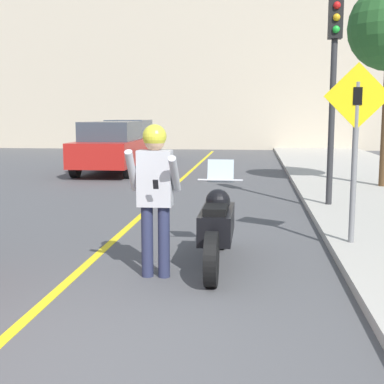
{
  "coord_description": "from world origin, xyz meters",
  "views": [
    {
      "loc": [
        1.51,
        -3.75,
        1.92
      ],
      "look_at": [
        0.72,
        3.1,
        0.91
      ],
      "focal_mm": 50.0,
      "sensor_mm": 36.0,
      "label": 1
    }
  ],
  "objects": [
    {
      "name": "ground_plane",
      "position": [
        0.0,
        0.0,
        0.0
      ],
      "size": [
        80.0,
        80.0,
        0.0
      ],
      "primitive_type": "plane",
      "color": "#4C4C4F"
    },
    {
      "name": "road_center_line",
      "position": [
        -0.6,
        6.0,
        0.0
      ],
      "size": [
        0.12,
        36.0,
        0.01
      ],
      "color": "yellow",
      "rests_on": "ground"
    },
    {
      "name": "building_backdrop",
      "position": [
        0.0,
        26.0,
        4.35
      ],
      "size": [
        28.0,
        1.2,
        8.7
      ],
      "color": "beige",
      "rests_on": "ground"
    },
    {
      "name": "motorcycle",
      "position": [
        1.06,
        2.91,
        0.51
      ],
      "size": [
        0.62,
        2.37,
        1.3
      ],
      "color": "black",
      "rests_on": "ground"
    },
    {
      "name": "person_biker",
      "position": [
        0.38,
        2.31,
        1.12
      ],
      "size": [
        0.59,
        0.49,
        1.81
      ],
      "color": "#282D4C",
      "rests_on": "ground"
    },
    {
      "name": "crossing_sign",
      "position": [
        2.9,
        3.83,
        1.62
      ],
      "size": [
        0.91,
        0.08,
        2.49
      ],
      "color": "slate",
      "rests_on": "sidewalk_curb"
    },
    {
      "name": "traffic_light",
      "position": [
        3.03,
        7.08,
        2.88
      ],
      "size": [
        0.26,
        0.3,
        3.99
      ],
      "color": "#2D2D30",
      "rests_on": "sidewalk_curb"
    },
    {
      "name": "parked_car_red",
      "position": [
        -3.04,
        13.16,
        0.86
      ],
      "size": [
        1.88,
        4.2,
        1.68
      ],
      "color": "black",
      "rests_on": "ground"
    },
    {
      "name": "parked_car_blue",
      "position": [
        -3.71,
        18.52,
        0.86
      ],
      "size": [
        1.88,
        4.2,
        1.68
      ],
      "color": "black",
      "rests_on": "ground"
    }
  ]
}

